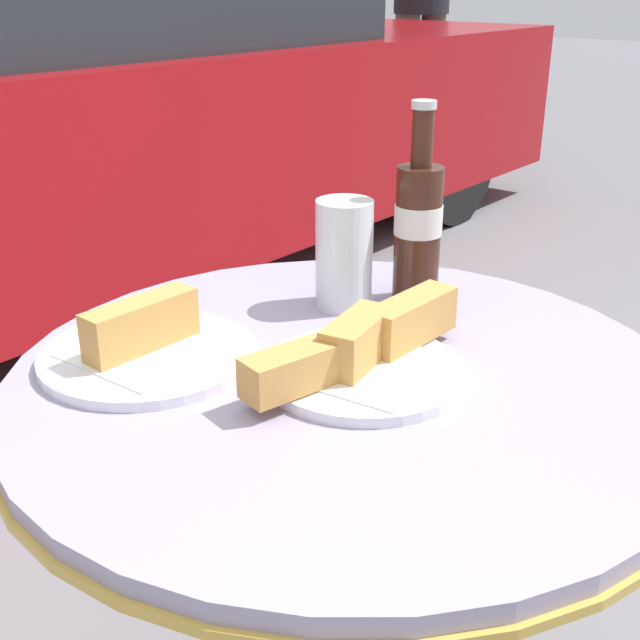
{
  "coord_description": "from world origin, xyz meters",
  "views": [
    {
      "loc": [
        -0.63,
        -0.48,
        1.1
      ],
      "look_at": [
        0.0,
        0.04,
        0.75
      ],
      "focal_mm": 45.0,
      "sensor_mm": 36.0,
      "label": 1
    }
  ],
  "objects_px": {
    "drinking_glass": "(344,259)",
    "cola_bottle_left": "(418,225)",
    "lunch_plate_near": "(363,355)",
    "parked_car": "(86,107)",
    "lunch_plate_far": "(146,346)",
    "bistro_table": "(344,486)"
  },
  "relations": [
    {
      "from": "cola_bottle_left",
      "to": "drinking_glass",
      "type": "relative_size",
      "value": 1.85
    },
    {
      "from": "cola_bottle_left",
      "to": "lunch_plate_near",
      "type": "xyz_separation_m",
      "value": [
        -0.22,
        -0.08,
        -0.08
      ]
    },
    {
      "from": "parked_car",
      "to": "lunch_plate_far",
      "type": "bearing_deg",
      "value": -123.95
    },
    {
      "from": "lunch_plate_near",
      "to": "cola_bottle_left",
      "type": "bearing_deg",
      "value": 19.2
    },
    {
      "from": "drinking_glass",
      "to": "parked_car",
      "type": "relative_size",
      "value": 0.03
    },
    {
      "from": "cola_bottle_left",
      "to": "parked_car",
      "type": "xyz_separation_m",
      "value": [
        1.05,
        2.21,
        -0.18
      ]
    },
    {
      "from": "lunch_plate_far",
      "to": "cola_bottle_left",
      "type": "bearing_deg",
      "value": -21.01
    },
    {
      "from": "drinking_glass",
      "to": "lunch_plate_near",
      "type": "xyz_separation_m",
      "value": [
        -0.15,
        -0.14,
        -0.04
      ]
    },
    {
      "from": "lunch_plate_near",
      "to": "parked_car",
      "type": "height_order",
      "value": "parked_car"
    },
    {
      "from": "lunch_plate_near",
      "to": "lunch_plate_far",
      "type": "xyz_separation_m",
      "value": [
        -0.13,
        0.21,
        -0.01
      ]
    },
    {
      "from": "bistro_table",
      "to": "drinking_glass",
      "type": "xyz_separation_m",
      "value": [
        0.15,
        0.12,
        0.22
      ]
    },
    {
      "from": "bistro_table",
      "to": "drinking_glass",
      "type": "relative_size",
      "value": 5.36
    },
    {
      "from": "drinking_glass",
      "to": "lunch_plate_far",
      "type": "bearing_deg",
      "value": 165.14
    },
    {
      "from": "cola_bottle_left",
      "to": "drinking_glass",
      "type": "height_order",
      "value": "cola_bottle_left"
    },
    {
      "from": "bistro_table",
      "to": "lunch_plate_near",
      "type": "height_order",
      "value": "lunch_plate_near"
    },
    {
      "from": "bistro_table",
      "to": "cola_bottle_left",
      "type": "distance_m",
      "value": 0.35
    },
    {
      "from": "bistro_table",
      "to": "cola_bottle_left",
      "type": "relative_size",
      "value": 2.9
    },
    {
      "from": "cola_bottle_left",
      "to": "drinking_glass",
      "type": "distance_m",
      "value": 0.11
    },
    {
      "from": "cola_bottle_left",
      "to": "lunch_plate_far",
      "type": "xyz_separation_m",
      "value": [
        -0.35,
        0.13,
        -0.09
      ]
    },
    {
      "from": "drinking_glass",
      "to": "lunch_plate_near",
      "type": "height_order",
      "value": "drinking_glass"
    },
    {
      "from": "drinking_glass",
      "to": "cola_bottle_left",
      "type": "bearing_deg",
      "value": -38.82
    },
    {
      "from": "lunch_plate_near",
      "to": "lunch_plate_far",
      "type": "height_order",
      "value": "lunch_plate_far"
    }
  ]
}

